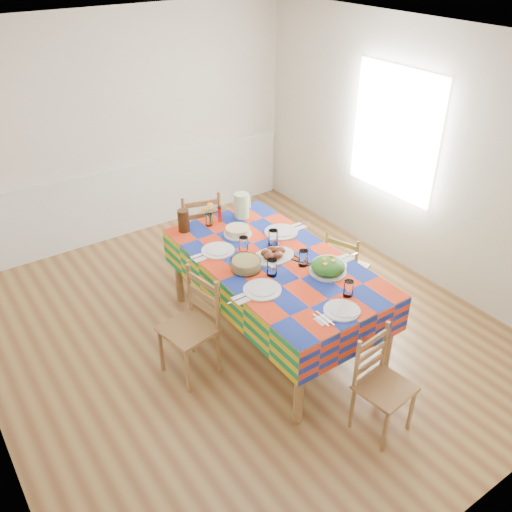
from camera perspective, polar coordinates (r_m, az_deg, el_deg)
The scene contains 23 objects.
room at distance 4.68m, azimuth -1.95°, elevation 5.03°, with size 4.58×5.08×2.78m.
wainscot at distance 7.06m, azimuth -12.96°, elevation 6.10°, with size 4.41×0.06×0.92m.
window_right at distance 6.20m, azimuth 14.35°, elevation 12.45°, with size 1.40×1.40×0.00m, color white.
dining_table at distance 4.94m, azimuth 1.99°, elevation -1.37°, with size 1.17×2.18×0.85m.
setting_near_head at distance 4.36m, azimuth 9.21°, elevation -4.86°, with size 0.47×0.31×0.14m.
setting_left_near at distance 4.54m, azimuth 0.97°, elevation -2.73°, with size 0.59×0.35×0.15m.
setting_left_far at distance 5.00m, azimuth -3.12°, elevation 0.79°, with size 0.56×0.34×0.15m.
setting_right_near at distance 4.84m, azimuth 6.82°, elevation -0.60°, with size 0.58×0.33×0.15m.
setting_right_far at distance 5.24m, azimuth 2.43°, elevation 2.35°, with size 0.62×0.36×0.16m.
meat_platter at distance 4.91m, azimuth 1.83°, elevation 0.16°, with size 0.41×0.30×0.08m.
salad_platter at distance 4.73m, azimuth 7.59°, elevation -1.15°, with size 0.33×0.33×0.14m.
pasta_bowl at distance 4.74m, azimuth -1.08°, elevation -0.90°, with size 0.27×0.27×0.10m.
cake at distance 5.28m, azimuth -1.95°, elevation 2.62°, with size 0.27×0.27×0.08m.
serving_utensils at distance 4.92m, azimuth 4.16°, elevation -0.20°, with size 0.16×0.37×0.01m.
flower_vase at distance 5.43m, azimuth -5.02°, elevation 4.18°, with size 0.15×0.12×0.24m.
hot_sauce at distance 5.51m, azimuth -3.84°, elevation 4.49°, with size 0.04×0.04×0.17m, color #B50E0F.
green_pitcher at distance 5.56m, azimuth -1.52°, elevation 5.34°, with size 0.15×0.15×0.26m, color #BDEAA5.
tea_pitcher at distance 5.35m, azimuth -7.64°, elevation 3.70°, with size 0.11×0.11×0.23m, color black.
name_card at distance 4.27m, azimuth 10.38°, elevation -6.22°, with size 0.10×0.03×0.02m, color silver.
chair_near at distance 4.36m, azimuth 13.02°, elevation -13.08°, with size 0.43×0.41×0.88m.
chair_far at distance 6.06m, azimuth -5.92°, elevation 2.50°, with size 0.55×0.53×1.03m.
chair_left at distance 4.74m, azimuth -6.75°, elevation -7.40°, with size 0.48×0.49×0.97m.
chair_right at distance 5.60m, azimuth 9.29°, elevation -1.36°, with size 0.48×0.49×0.88m.
Camera 1 is at (-2.25, -3.52, 3.45)m, focal length 38.00 mm.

